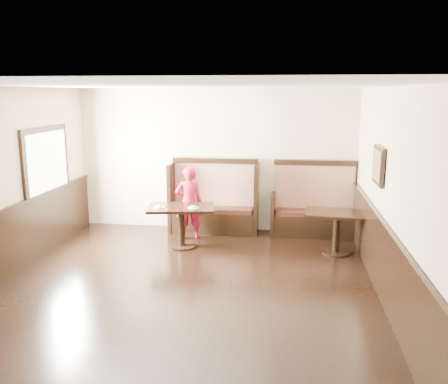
% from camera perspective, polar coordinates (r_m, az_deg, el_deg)
% --- Properties ---
extents(ground, '(7.00, 7.00, 0.00)m').
position_cam_1_polar(ground, '(6.50, -5.80, -12.91)').
color(ground, black).
rests_on(ground, ground).
extents(room_shell, '(7.00, 7.00, 7.00)m').
position_cam_1_polar(room_shell, '(6.58, -7.89, -6.38)').
color(room_shell, beige).
rests_on(room_shell, ground).
extents(booth_main, '(1.75, 0.72, 1.45)m').
position_cam_1_polar(booth_main, '(9.39, -1.20, -1.59)').
color(booth_main, black).
rests_on(booth_main, ground).
extents(booth_neighbor, '(1.65, 0.72, 1.45)m').
position_cam_1_polar(booth_neighbor, '(9.31, 10.76, -2.22)').
color(booth_neighbor, black).
rests_on(booth_neighbor, ground).
extents(table_main, '(1.27, 0.90, 0.74)m').
position_cam_1_polar(table_main, '(8.44, -5.16, -2.89)').
color(table_main, black).
rests_on(table_main, ground).
extents(table_neighbor, '(1.12, 0.80, 0.73)m').
position_cam_1_polar(table_neighbor, '(8.31, 13.42, -3.60)').
color(table_neighbor, black).
rests_on(table_neighbor, ground).
extents(child, '(0.58, 0.46, 1.38)m').
position_cam_1_polar(child, '(8.88, -4.23, -1.32)').
color(child, '#A31134').
rests_on(child, ground).
extents(pizza_plate_left, '(0.21, 0.21, 0.04)m').
position_cam_1_polar(pizza_plate_left, '(8.38, -7.78, -1.73)').
color(pizza_plate_left, white).
rests_on(pizza_plate_left, table_main).
extents(pizza_plate_right, '(0.20, 0.20, 0.04)m').
position_cam_1_polar(pizza_plate_right, '(8.27, -3.69, -1.84)').
color(pizza_plate_right, white).
rests_on(pizza_plate_right, table_main).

